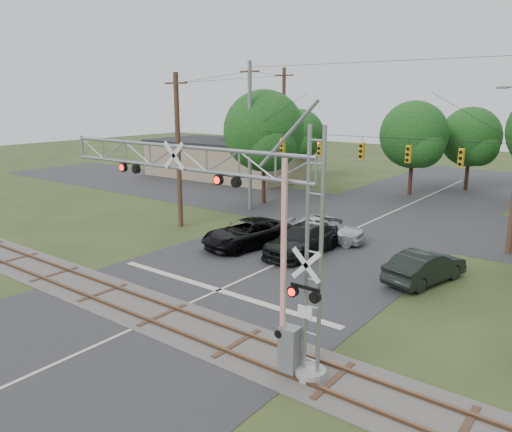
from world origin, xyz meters
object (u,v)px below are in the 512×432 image
Objects in this scene: car_dark at (302,240)px; crossing_gantry at (223,213)px; sedan_silver at (325,228)px; traffic_signal_span at (375,146)px; commercial_building at (225,159)px; pickup_black at (247,233)px.

crossing_gantry is at bearing -70.97° from car_dark.
crossing_gantry is 2.44× the size of sedan_silver.
sedan_silver is at bearing -104.31° from traffic_signal_span.
traffic_signal_span is 3.35× the size of car_dark.
traffic_signal_span is 8.83m from car_dark.
crossing_gantry is 0.69× the size of commercial_building.
traffic_signal_span is at bearing -28.38° from commercial_building.
sedan_silver is (-0.25, 2.98, 0.01)m from car_dark.
traffic_signal_span reaches higher than crossing_gantry.
car_dark is at bearing 24.67° from pickup_black.
commercial_building is at bearing 140.14° from car_dark.
crossing_gantry is at bearing -81.25° from traffic_signal_span.
car_dark is 0.33× the size of commercial_building.
pickup_black is at bearing 124.72° from crossing_gantry.
pickup_black is 0.33× the size of commercial_building.
traffic_signal_span is at bearing 98.75° from crossing_gantry.
crossing_gantry is 0.63× the size of traffic_signal_span.
traffic_signal_span is 26.03m from commercial_building.
sedan_silver is (-3.94, 14.02, -4.15)m from crossing_gantry.
sedan_silver is 27.12m from commercial_building.
pickup_black is at bearing -167.09° from car_dark.
crossing_gantry reaches higher than car_dark.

